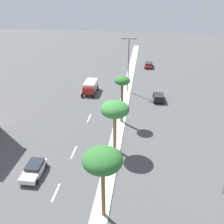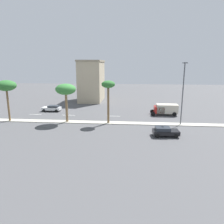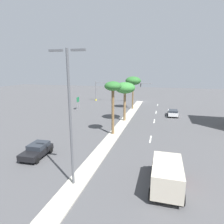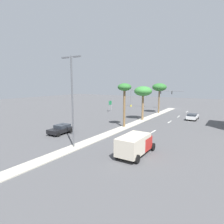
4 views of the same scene
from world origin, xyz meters
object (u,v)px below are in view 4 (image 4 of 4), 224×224
(sedan_black_leading, at_px, (61,129))
(sedan_white_inboard, at_px, (192,116))
(traffic_signal_gantry, at_px, (145,95))
(palm_tree_left, at_px, (143,92))
(palm_tree_near, at_px, (159,88))
(directional_road_sign, at_px, (110,104))
(palm_tree_center, at_px, (124,90))
(street_lamp_right, at_px, (72,96))
(box_truck, at_px, (135,144))

(sedan_black_leading, bearing_deg, sedan_white_inboard, -123.15)
(traffic_signal_gantry, relative_size, sedan_black_leading, 4.34)
(palm_tree_left, relative_size, sedan_black_leading, 1.80)
(palm_tree_near, relative_size, sedan_white_inboard, 1.84)
(directional_road_sign, relative_size, palm_tree_center, 0.39)
(street_lamp_right, distance_m, sedan_black_leading, 9.32)
(traffic_signal_gantry, xyz_separation_m, directional_road_sign, (4.61, 13.58, -1.92))
(palm_tree_left, distance_m, palm_tree_center, 7.91)
(traffic_signal_gantry, xyz_separation_m, sedan_black_leading, (-1.79, 37.91, -3.31))
(sedan_white_inboard, bearing_deg, box_truck, 86.72)
(directional_road_sign, distance_m, palm_tree_near, 13.98)
(traffic_signal_gantry, bearing_deg, box_truck, 111.48)
(palm_tree_center, xyz_separation_m, street_lamp_right, (-0.04, 13.11, -0.31))
(traffic_signal_gantry, xyz_separation_m, street_lamp_right, (-8.12, 41.67, 2.40))
(palm_tree_near, relative_size, sedan_black_leading, 1.94)
(palm_tree_center, height_order, street_lamp_right, street_lamp_right)
(directional_road_sign, height_order, street_lamp_right, street_lamp_right)
(sedan_black_leading, xyz_separation_m, box_truck, (-13.94, 2.07, 0.54))
(directional_road_sign, distance_m, street_lamp_right, 31.14)
(directional_road_sign, relative_size, box_truck, 0.53)
(directional_road_sign, bearing_deg, palm_tree_center, 130.24)
(palm_tree_near, height_order, sedan_white_inboard, palm_tree_near)
(directional_road_sign, xyz_separation_m, palm_tree_left, (-12.84, 7.10, 3.98))
(palm_tree_near, height_order, palm_tree_left, palm_tree_near)
(sedan_black_leading, relative_size, box_truck, 0.71)
(street_lamp_right, relative_size, sedan_black_leading, 2.75)
(palm_tree_left, distance_m, box_truck, 21.26)
(traffic_signal_gantry, bearing_deg, directional_road_sign, 71.25)
(box_truck, bearing_deg, directional_road_sign, -52.39)
(palm_tree_near, distance_m, palm_tree_left, 11.27)
(palm_tree_center, height_order, sedan_white_inboard, palm_tree_center)
(traffic_signal_gantry, relative_size, street_lamp_right, 1.58)
(sedan_black_leading, bearing_deg, palm_tree_near, -102.15)
(traffic_signal_gantry, distance_m, sedan_black_leading, 38.10)
(directional_road_sign, relative_size, palm_tree_near, 0.39)
(sedan_black_leading, bearing_deg, box_truck, 171.57)
(sedan_white_inboard, xyz_separation_m, sedan_black_leading, (15.41, 23.59, 0.02))
(directional_road_sign, height_order, sedan_white_inboard, directional_road_sign)
(traffic_signal_gantry, relative_size, palm_tree_left, 2.42)
(directional_road_sign, xyz_separation_m, sedan_black_leading, (-6.40, 24.34, -1.39))
(traffic_signal_gantry, distance_m, directional_road_sign, 14.47)
(palm_tree_near, bearing_deg, box_truck, 104.34)
(sedan_black_leading, height_order, box_truck, box_truck)
(street_lamp_right, xyz_separation_m, sedan_black_leading, (6.33, -3.76, -5.71))
(traffic_signal_gantry, bearing_deg, palm_tree_center, 105.79)
(palm_tree_left, bearing_deg, palm_tree_near, -88.46)
(traffic_signal_gantry, bearing_deg, street_lamp_right, 101.03)
(palm_tree_near, bearing_deg, traffic_signal_gantry, -49.96)
(palm_tree_center, bearing_deg, directional_road_sign, -49.76)
(palm_tree_near, relative_size, box_truck, 1.37)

